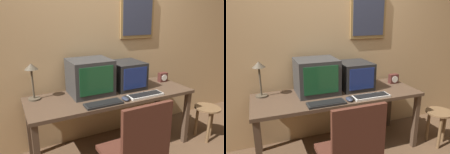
% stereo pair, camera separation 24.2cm
% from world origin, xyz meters
% --- Properties ---
extents(wall_back, '(8.00, 0.08, 2.60)m').
position_xyz_m(wall_back, '(0.00, 1.44, 1.30)').
color(wall_back, tan).
rests_on(wall_back, ground_plane).
extents(desk, '(1.87, 0.66, 0.71)m').
position_xyz_m(desk, '(0.00, 1.02, 0.64)').
color(desk, '#4C3828').
rests_on(desk, ground_plane).
extents(monitor_left, '(0.46, 0.41, 0.39)m').
position_xyz_m(monitor_left, '(-0.21, 1.14, 0.91)').
color(monitor_left, '#333333').
rests_on(monitor_left, desk).
extents(monitor_right, '(0.37, 0.40, 0.32)m').
position_xyz_m(monitor_right, '(0.26, 1.14, 0.87)').
color(monitor_right, black).
rests_on(monitor_right, desk).
extents(keyboard_main, '(0.39, 0.14, 0.03)m').
position_xyz_m(keyboard_main, '(-0.22, 0.78, 0.73)').
color(keyboard_main, black).
rests_on(keyboard_main, desk).
extents(keyboard_side, '(0.41, 0.14, 0.03)m').
position_xyz_m(keyboard_side, '(0.30, 0.79, 0.73)').
color(keyboard_side, beige).
rests_on(keyboard_side, desk).
extents(mouse_near_keyboard, '(0.06, 0.11, 0.04)m').
position_xyz_m(mouse_near_keyboard, '(0.06, 0.79, 0.73)').
color(mouse_near_keyboard, black).
rests_on(mouse_near_keyboard, desk).
extents(mouse_far_corner, '(0.06, 0.11, 0.04)m').
position_xyz_m(mouse_far_corner, '(0.03, 0.78, 0.73)').
color(mouse_far_corner, '#282D3D').
rests_on(mouse_far_corner, desk).
extents(desk_clock, '(0.12, 0.07, 0.12)m').
position_xyz_m(desk_clock, '(0.82, 1.14, 0.77)').
color(desk_clock, '#4C231E').
rests_on(desk_clock, desk).
extents(desk_lamp, '(0.14, 0.14, 0.39)m').
position_xyz_m(desk_lamp, '(-0.81, 1.23, 1.00)').
color(desk_lamp, '#4C4233').
rests_on(desk_lamp, desk).
extents(side_stool, '(0.32, 0.32, 0.44)m').
position_xyz_m(side_stool, '(1.20, 0.69, 0.33)').
color(side_stool, brown).
rests_on(side_stool, ground_plane).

